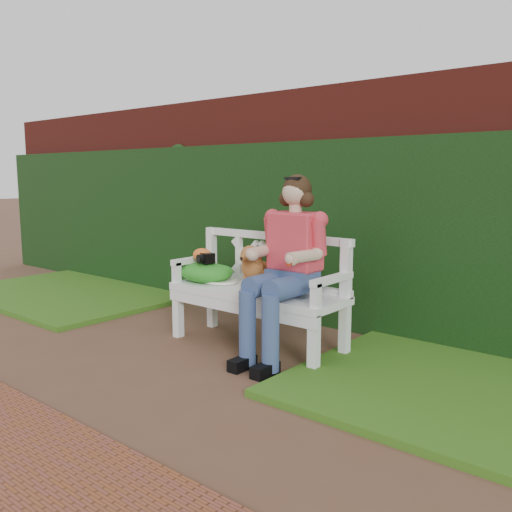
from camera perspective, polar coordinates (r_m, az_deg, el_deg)
The scene contains 12 objects.
ground at distance 4.34m, azimuth -11.55°, elevation -10.30°, with size 60.00×60.00×0.00m, color brown.
brick_wall at distance 5.51m, azimuth 3.73°, elevation 5.48°, with size 10.00×0.30×2.20m, color maroon.
ivy_hedge at distance 5.35m, azimuth 2.32°, elevation 2.72°, with size 10.00×0.18×1.70m, color #163A14.
grass_left at distance 6.74m, azimuth -18.45°, elevation -3.62°, with size 2.60×2.00×0.05m, color #275115.
grass_right at distance 3.80m, azimuth 25.05°, elevation -13.30°, with size 2.60×2.00×0.05m, color #275115.
garden_bench at distance 4.41m, azimuth 0.00°, elevation -6.56°, with size 1.58×0.60×0.48m, color white, non-canonical shape.
seated_woman at distance 4.09m, azimuth 3.72°, elevation -1.44°, with size 0.58×0.77×1.37m, color #E4455A, non-canonical shape.
dog at distance 4.33m, azimuth 0.11°, elevation -1.12°, with size 0.24×0.33×0.37m, color olive, non-canonical shape.
tennis_racket at distance 4.66m, azimuth -4.16°, elevation -2.56°, with size 0.64×0.27×0.03m, color silver, non-canonical shape.
green_bag at distance 4.68m, azimuth -5.31°, elevation -1.67°, with size 0.49×0.38×0.17m, color #308436, non-canonical shape.
camera_item at distance 4.62m, azimuth -5.21°, elevation -0.20°, with size 0.13×0.10×0.09m, color black.
baseball_glove at distance 4.69m, azimuth -5.68°, elevation 0.11°, with size 0.19×0.14×0.12m, color orange.
Camera 1 is at (3.23, -2.55, 1.38)m, focal length 38.00 mm.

